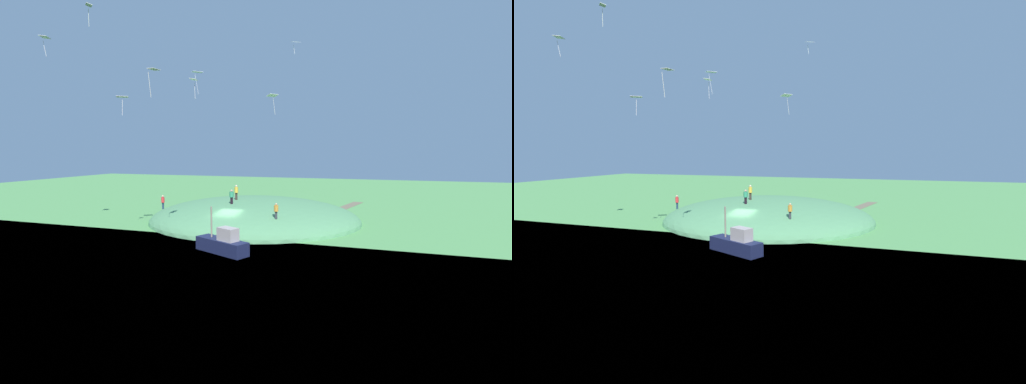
% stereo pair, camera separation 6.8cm
% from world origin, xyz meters
% --- Properties ---
extents(ground_plane, '(160.00, 160.00, 0.00)m').
position_xyz_m(ground_plane, '(0.00, 0.00, 0.00)').
color(ground_plane, '#53954E').
extents(grass_hill, '(24.26, 25.41, 5.40)m').
position_xyz_m(grass_hill, '(7.70, -0.24, 0.00)').
color(grass_hill, '#518B5B').
rests_on(grass_hill, ground_plane).
extents(dirt_path, '(14.58, 4.84, 0.04)m').
position_xyz_m(dirt_path, '(21.20, -9.56, 0.02)').
color(dirt_path, '#6B614C').
rests_on(dirt_path, ground_plane).
extents(boat_on_lake, '(3.39, 5.21, 3.74)m').
position_xyz_m(boat_on_lake, '(-7.41, -2.63, 0.77)').
color(boat_on_lake, '#181E3E').
rests_on(boat_on_lake, lake_water).
extents(person_near_shore, '(0.49, 0.49, 1.76)m').
position_xyz_m(person_near_shore, '(5.85, 1.38, 3.75)').
color(person_near_shore, '#3A2D26').
rests_on(person_near_shore, grass_hill).
extents(person_watching_kites, '(0.46, 0.46, 1.80)m').
position_xyz_m(person_watching_kites, '(5.84, 11.35, 2.16)').
color(person_watching_kites, '#1D3149').
rests_on(person_watching_kites, grass_hill).
extents(person_with_child, '(0.62, 0.62, 1.60)m').
position_xyz_m(person_with_child, '(3.34, 0.95, 3.49)').
color(person_with_child, black).
rests_on(person_with_child, grass_hill).
extents(person_walking_path, '(0.54, 0.54, 1.57)m').
position_xyz_m(person_walking_path, '(-0.18, -5.18, 2.74)').
color(person_walking_path, '#2E3337').
rests_on(person_walking_path, grass_hill).
extents(kite_0, '(0.73, 0.75, 1.51)m').
position_xyz_m(kite_0, '(-11.87, 5.97, 18.95)').
color(kite_0, silver).
extents(kite_1, '(1.35, 1.29, 2.13)m').
position_xyz_m(kite_1, '(3.85, -3.58, 14.14)').
color(kite_1, silver).
extents(kite_2, '(0.95, 0.71, 2.13)m').
position_xyz_m(kite_2, '(-10.08, 1.80, 14.43)').
color(kite_2, '#F4E5CE').
extents(kite_3, '(1.10, 1.18, 1.40)m').
position_xyz_m(kite_3, '(8.27, -4.99, 20.66)').
color(kite_3, white).
extents(kite_4, '(1.25, 1.33, 1.77)m').
position_xyz_m(kite_4, '(-5.06, 8.55, 13.40)').
color(kite_4, white).
extents(kite_5, '(1.24, 1.07, 1.76)m').
position_xyz_m(kite_5, '(-7.49, 14.94, 18.74)').
color(kite_5, silver).
extents(kite_6, '(1.21, 1.22, 2.19)m').
position_xyz_m(kite_6, '(-1.55, 2.46, 15.89)').
color(kite_6, white).
extents(kite_7, '(1.32, 1.06, 2.33)m').
position_xyz_m(kite_7, '(5.62, 6.61, 16.67)').
color(kite_7, silver).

